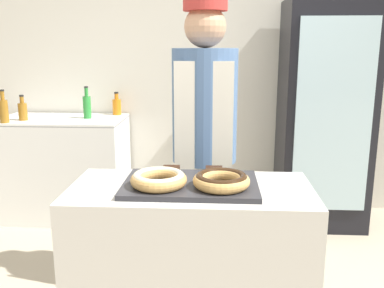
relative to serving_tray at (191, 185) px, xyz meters
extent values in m
cube|color=silver|center=(0.00, 2.13, 0.44)|extent=(8.00, 0.06, 2.70)
cube|color=beige|center=(0.00, 0.00, -0.46)|extent=(1.12, 0.53, 0.89)
cube|color=#2D2D33|center=(0.00, 0.00, 0.00)|extent=(0.61, 0.41, 0.02)
torus|color=tan|center=(-0.14, -0.06, 0.04)|extent=(0.25, 0.25, 0.06)
torus|color=beige|center=(-0.14, -0.06, 0.06)|extent=(0.23, 0.23, 0.04)
torus|color=tan|center=(0.14, -0.06, 0.04)|extent=(0.25, 0.25, 0.06)
torus|color=#331E0F|center=(0.14, -0.06, 0.06)|extent=(0.23, 0.23, 0.04)
cube|color=black|center=(-0.10, 0.13, 0.03)|extent=(0.08, 0.08, 0.03)
cube|color=black|center=(0.10, 0.13, 0.03)|extent=(0.08, 0.08, 0.03)
cylinder|color=#4C4C51|center=(0.04, 0.59, -0.47)|extent=(0.27, 0.27, 0.86)
cylinder|color=#4C6B99|center=(0.04, 0.59, 0.28)|extent=(0.37, 0.37, 0.65)
cube|color=silver|center=(0.04, 0.41, -0.14)|extent=(0.32, 0.02, 1.36)
sphere|color=tan|center=(0.04, 0.59, 0.72)|extent=(0.23, 0.23, 0.23)
cylinder|color=#B2332D|center=(0.04, 0.59, 0.84)|extent=(0.25, 0.25, 0.08)
cube|color=black|center=(1.02, 1.77, 0.04)|extent=(0.72, 0.58, 1.89)
cube|color=silver|center=(1.02, 1.46, 0.08)|extent=(0.59, 0.02, 1.51)
cube|color=white|center=(-1.25, 1.77, -0.45)|extent=(1.08, 0.61, 0.90)
cube|color=gray|center=(-1.25, 1.77, -0.02)|extent=(1.09, 0.61, 0.01)
cylinder|color=#99661E|center=(-1.64, 1.53, 0.09)|extent=(0.07, 0.07, 0.19)
cylinder|color=#99661E|center=(-1.64, 1.53, 0.22)|extent=(0.03, 0.03, 0.07)
cylinder|color=black|center=(-1.64, 1.53, 0.26)|extent=(0.04, 0.04, 0.01)
cylinder|color=#2D8C38|center=(-1.02, 1.79, 0.09)|extent=(0.07, 0.07, 0.19)
cylinder|color=#2D8C38|center=(-1.02, 1.79, 0.23)|extent=(0.03, 0.03, 0.07)
cylinder|color=black|center=(-1.02, 1.79, 0.27)|extent=(0.03, 0.03, 0.01)
cylinder|color=orange|center=(-0.80, 1.99, 0.07)|extent=(0.08, 0.08, 0.14)
cylinder|color=orange|center=(-0.80, 1.99, 0.17)|extent=(0.04, 0.04, 0.05)
cylinder|color=black|center=(-0.80, 1.99, 0.20)|extent=(0.04, 0.04, 0.01)
cylinder|color=#99661E|center=(-1.54, 1.65, 0.07)|extent=(0.07, 0.07, 0.15)
cylinder|color=#99661E|center=(-1.54, 1.65, 0.17)|extent=(0.03, 0.03, 0.06)
cylinder|color=black|center=(-1.54, 1.65, 0.21)|extent=(0.04, 0.04, 0.01)
camera|label=1|loc=(0.11, -1.86, 0.62)|focal=40.00mm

